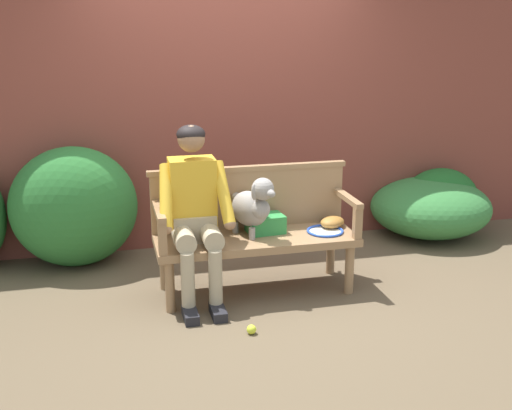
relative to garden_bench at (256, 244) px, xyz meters
name	(u,v)px	position (x,y,z in m)	size (l,w,h in m)	color
ground_plane	(256,291)	(0.00, 0.00, -0.39)	(40.00, 40.00, 0.00)	brown
brick_garden_fence	(222,119)	(0.00, 1.32, 0.76)	(8.00, 0.30, 2.31)	brown
hedge_bush_far_left	(74,207)	(-1.37, 0.93, 0.12)	(1.07, 0.81, 1.04)	#286B2D
hedge_bush_mid_left	(440,200)	(2.12, 0.98, -0.07)	(0.78, 0.60, 0.64)	#1E5B23
hedge_bush_mid_right	(431,207)	(1.98, 0.90, -0.11)	(1.18, 1.09, 0.57)	#337538
garden_bench	(256,244)	(0.00, 0.00, 0.00)	(1.55, 0.54, 0.46)	#93704C
bench_backrest	(249,196)	(0.00, 0.24, 0.31)	(1.59, 0.06, 0.50)	#93704C
bench_armrest_left_end	(160,221)	(-0.73, -0.09, 0.26)	(0.06, 0.54, 0.28)	#93704C
bench_armrest_right_end	(351,208)	(0.73, -0.09, 0.26)	(0.06, 0.54, 0.28)	#93704C
person_seated	(194,207)	(-0.47, -0.02, 0.33)	(0.56, 0.67, 1.33)	black
dog_on_bench	(253,206)	(-0.02, 0.02, 0.30)	(0.36, 0.47, 0.48)	gray
tennis_racket	(325,230)	(0.56, -0.01, 0.07)	(0.36, 0.58, 0.03)	blue
baseball_glove	(332,222)	(0.64, 0.06, 0.11)	(0.22, 0.17, 0.09)	#9E6B2D
sports_bag	(265,224)	(0.09, 0.07, 0.13)	(0.28, 0.20, 0.14)	#2D8E42
tennis_ball	(251,329)	(-0.20, -0.68, -0.36)	(0.07, 0.07, 0.07)	#CCDB33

